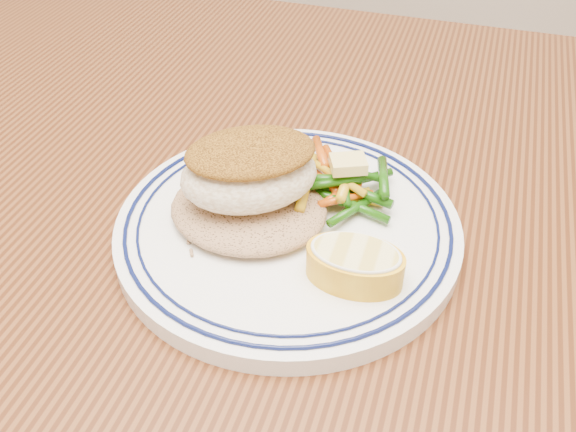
{
  "coord_description": "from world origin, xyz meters",
  "views": [
    {
      "loc": [
        0.12,
        -0.34,
        1.07
      ],
      "look_at": [
        0.01,
        0.0,
        0.77
      ],
      "focal_mm": 40.0,
      "sensor_mm": 36.0,
      "label": 1
    }
  ],
  "objects_px": {
    "plate": "(288,227)",
    "lemon_wedge": "(355,263)",
    "fish_fillet": "(249,170)",
    "dining_table": "(280,323)",
    "vegetable_pile": "(339,183)",
    "rice_pilaf": "(249,205)"
  },
  "relations": [
    {
      "from": "rice_pilaf",
      "to": "fish_fillet",
      "type": "bearing_deg",
      "value": 78.45
    },
    {
      "from": "dining_table",
      "to": "rice_pilaf",
      "type": "relative_size",
      "value": 12.67
    },
    {
      "from": "dining_table",
      "to": "plate",
      "type": "height_order",
      "value": "plate"
    },
    {
      "from": "dining_table",
      "to": "lemon_wedge",
      "type": "bearing_deg",
      "value": -31.0
    },
    {
      "from": "rice_pilaf",
      "to": "dining_table",
      "type": "bearing_deg",
      "value": -0.9
    },
    {
      "from": "fish_fillet",
      "to": "dining_table",
      "type": "bearing_deg",
      "value": -9.21
    },
    {
      "from": "plate",
      "to": "lemon_wedge",
      "type": "xyz_separation_m",
      "value": [
        0.06,
        -0.04,
        0.02
      ]
    },
    {
      "from": "dining_table",
      "to": "lemon_wedge",
      "type": "distance_m",
      "value": 0.15
    },
    {
      "from": "fish_fillet",
      "to": "lemon_wedge",
      "type": "relative_size",
      "value": 1.84
    },
    {
      "from": "dining_table",
      "to": "fish_fillet",
      "type": "height_order",
      "value": "fish_fillet"
    },
    {
      "from": "rice_pilaf",
      "to": "vegetable_pile",
      "type": "xyz_separation_m",
      "value": [
        0.06,
        0.04,
        0.0
      ]
    },
    {
      "from": "dining_table",
      "to": "vegetable_pile",
      "type": "bearing_deg",
      "value": 51.87
    },
    {
      "from": "fish_fillet",
      "to": "vegetable_pile",
      "type": "height_order",
      "value": "fish_fillet"
    },
    {
      "from": "fish_fillet",
      "to": "lemon_wedge",
      "type": "bearing_deg",
      "value": -25.94
    },
    {
      "from": "plate",
      "to": "fish_fillet",
      "type": "xyz_separation_m",
      "value": [
        -0.03,
        -0.0,
        0.05
      ]
    },
    {
      "from": "vegetable_pile",
      "to": "lemon_wedge",
      "type": "bearing_deg",
      "value": -69.15
    },
    {
      "from": "fish_fillet",
      "to": "lemon_wedge",
      "type": "height_order",
      "value": "fish_fillet"
    },
    {
      "from": "plate",
      "to": "lemon_wedge",
      "type": "bearing_deg",
      "value": -36.11
    },
    {
      "from": "rice_pilaf",
      "to": "vegetable_pile",
      "type": "bearing_deg",
      "value": 36.59
    },
    {
      "from": "rice_pilaf",
      "to": "plate",
      "type": "bearing_deg",
      "value": 7.84
    },
    {
      "from": "fish_fillet",
      "to": "vegetable_pile",
      "type": "distance_m",
      "value": 0.08
    },
    {
      "from": "dining_table",
      "to": "fish_fillet",
      "type": "bearing_deg",
      "value": 170.79
    }
  ]
}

